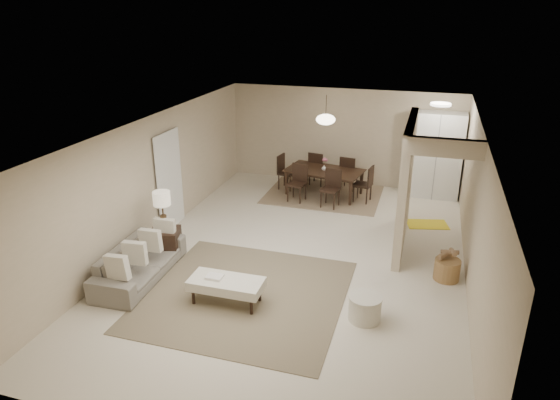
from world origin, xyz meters
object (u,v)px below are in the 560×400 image
(sofa, at_px, (140,262))
(ottoman_bench, at_px, (226,284))
(dining_table, at_px, (324,183))
(side_table, at_px, (166,243))
(wicker_basket, at_px, (447,270))
(round_pouf, at_px, (365,308))
(pantry_cabinet, at_px, (436,155))

(sofa, relative_size, ottoman_bench, 1.73)
(ottoman_bench, distance_m, dining_table, 5.24)
(ottoman_bench, xyz_separation_m, dining_table, (0.44, 5.22, -0.01))
(side_table, height_order, wicker_basket, side_table)
(round_pouf, bearing_deg, side_table, 166.48)
(sofa, height_order, dining_table, dining_table)
(ottoman_bench, xyz_separation_m, wicker_basket, (3.37, 1.80, -0.15))
(sofa, xyz_separation_m, wicker_basket, (5.12, 1.50, -0.11))
(round_pouf, bearing_deg, dining_table, 109.09)
(sofa, bearing_deg, ottoman_bench, -101.86)
(wicker_basket, bearing_deg, sofa, -163.65)
(side_table, bearing_deg, dining_table, 62.48)
(sofa, relative_size, wicker_basket, 4.66)
(wicker_basket, relative_size, dining_table, 0.24)
(sofa, bearing_deg, wicker_basket, -75.79)
(side_table, bearing_deg, pantry_cabinet, 45.49)
(wicker_basket, height_order, dining_table, dining_table)
(pantry_cabinet, relative_size, side_table, 3.75)
(side_table, xyz_separation_m, wicker_basket, (5.07, 0.68, -0.09))
(ottoman_bench, height_order, dining_table, dining_table)
(pantry_cabinet, bearing_deg, side_table, -134.51)
(ottoman_bench, relative_size, wicker_basket, 2.69)
(dining_table, bearing_deg, wicker_basket, -40.01)
(pantry_cabinet, bearing_deg, ottoman_bench, -117.12)
(side_table, distance_m, wicker_basket, 5.12)
(pantry_cabinet, distance_m, round_pouf, 5.89)
(round_pouf, bearing_deg, wicker_basket, 53.42)
(pantry_cabinet, height_order, side_table, pantry_cabinet)
(sofa, relative_size, round_pouf, 4.03)
(pantry_cabinet, bearing_deg, dining_table, -164.35)
(pantry_cabinet, height_order, round_pouf, pantry_cabinet)
(pantry_cabinet, distance_m, dining_table, 2.81)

